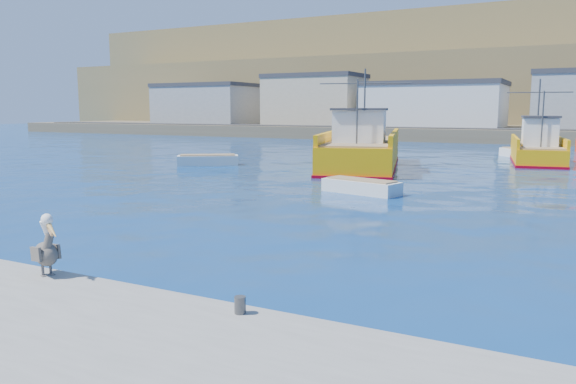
# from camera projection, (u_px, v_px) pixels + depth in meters

# --- Properties ---
(ground) EXTENTS (260.00, 260.00, 0.00)m
(ground) POSITION_uv_depth(u_px,v_px,m) (212.00, 269.00, 14.08)
(ground) COLOR navy
(ground) RESTS_ON ground
(dock_bollards) EXTENTS (36.20, 0.20, 0.30)m
(dock_bollards) POSITION_uv_depth(u_px,v_px,m) (134.00, 285.00, 10.73)
(dock_bollards) COLOR #4C4C4C
(dock_bollards) RESTS_ON dock
(far_shore) EXTENTS (200.00, 81.00, 24.00)m
(far_shore) POSITION_uv_depth(u_px,v_px,m) (537.00, 83.00, 108.66)
(far_shore) COLOR brown
(far_shore) RESTS_ON ground
(trawler_yellow_a) EXTENTS (8.11, 14.67, 6.85)m
(trawler_yellow_a) POSITION_uv_depth(u_px,v_px,m) (362.00, 151.00, 38.29)
(trawler_yellow_a) COLOR #E79C07
(trawler_yellow_a) RESTS_ON ground
(trawler_yellow_b) EXTENTS (4.78, 10.12, 6.32)m
(trawler_yellow_b) POSITION_uv_depth(u_px,v_px,m) (537.00, 150.00, 41.82)
(trawler_yellow_b) COLOR #E79C07
(trawler_yellow_b) RESTS_ON ground
(skiff_left) EXTENTS (4.38, 3.67, 0.93)m
(skiff_left) POSITION_uv_depth(u_px,v_px,m) (208.00, 161.00, 40.32)
(skiff_left) COLOR silver
(skiff_left) RESTS_ON ground
(skiff_mid) EXTENTS (4.02, 2.26, 0.83)m
(skiff_mid) POSITION_uv_depth(u_px,v_px,m) (361.00, 188.00, 26.80)
(skiff_mid) COLOR silver
(skiff_mid) RESTS_ON ground
(skiff_extra) EXTENTS (3.65, 4.39, 0.93)m
(skiff_extra) POSITION_uv_depth(u_px,v_px,m) (520.00, 154.00, 46.59)
(skiff_extra) COLOR silver
(skiff_extra) RESTS_ON ground
(pelican) EXTENTS (1.07, 0.67, 1.35)m
(pelican) POSITION_uv_depth(u_px,v_px,m) (46.00, 249.00, 11.76)
(pelican) COLOR #595451
(pelican) RESTS_ON dock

